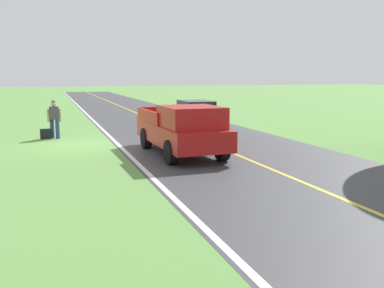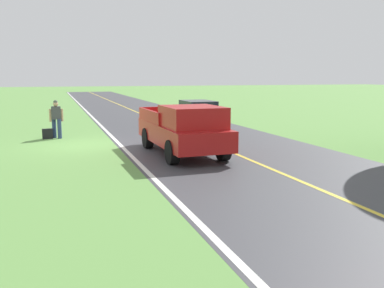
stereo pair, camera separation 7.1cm
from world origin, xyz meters
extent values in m
plane|color=#609347|center=(0.00, 0.00, 0.00)|extent=(200.00, 200.00, 0.00)
cube|color=#3D3D42|center=(-5.06, 0.00, 0.00)|extent=(7.79, 120.00, 0.00)
cube|color=silver|center=(-1.34, 0.00, 0.01)|extent=(0.16, 117.60, 0.00)
cube|color=gold|center=(-5.06, 0.00, 0.01)|extent=(0.14, 117.60, 0.00)
cylinder|color=navy|center=(1.00, -2.31, 0.44)|extent=(0.18, 0.18, 0.88)
cylinder|color=navy|center=(1.23, -2.54, 0.44)|extent=(0.18, 0.18, 0.88)
cube|color=#3F3F47|center=(1.11, -2.43, 1.17)|extent=(0.41, 0.28, 0.58)
sphere|color=tan|center=(1.11, -2.43, 1.57)|extent=(0.23, 0.23, 0.23)
sphere|color=#4C564C|center=(1.11, -2.43, 1.65)|extent=(0.20, 0.20, 0.20)
cube|color=black|center=(1.12, -2.63, 1.20)|extent=(0.33, 0.21, 0.44)
cylinder|color=tan|center=(0.85, -2.42, 1.06)|extent=(0.10, 0.10, 0.58)
cylinder|color=tan|center=(1.37, -2.40, 1.06)|extent=(0.10, 0.10, 0.58)
cube|color=black|center=(1.53, -2.36, 0.23)|extent=(0.47, 0.22, 0.46)
cube|color=#B21919|center=(-3.21, 3.03, 0.75)|extent=(2.13, 5.45, 0.70)
cube|color=#B21919|center=(-3.24, 4.22, 1.46)|extent=(1.89, 2.20, 0.72)
cube|color=black|center=(-3.24, 4.22, 1.53)|extent=(1.71, 1.34, 0.43)
cube|color=#B21919|center=(-4.12, 1.93, 1.33)|extent=(0.17, 3.03, 0.45)
cube|color=#B21919|center=(-2.24, 1.97, 1.33)|extent=(0.17, 3.03, 0.45)
cube|color=#B21919|center=(-3.14, 0.44, 1.33)|extent=(1.84, 0.14, 0.45)
cylinder|color=black|center=(-4.15, 4.76, 0.40)|extent=(0.32, 0.81, 0.80)
cylinder|color=black|center=(-2.35, 4.80, 0.40)|extent=(0.32, 0.81, 0.80)
cylinder|color=black|center=(-4.07, 1.46, 0.40)|extent=(0.32, 0.81, 0.80)
cylinder|color=black|center=(-2.27, 1.50, 0.40)|extent=(0.32, 0.81, 0.80)
cube|color=#B2B7C1|center=(-6.81, -5.66, 0.64)|extent=(1.88, 4.41, 0.62)
cube|color=black|center=(-6.81, -5.46, 1.18)|extent=(1.64, 2.39, 0.46)
cylinder|color=black|center=(-5.95, -7.05, 0.33)|extent=(0.24, 0.66, 0.66)
cylinder|color=black|center=(-7.64, -7.06, 0.33)|extent=(0.24, 0.66, 0.66)
cylinder|color=black|center=(-5.97, -4.25, 0.33)|extent=(0.24, 0.66, 0.66)
cylinder|color=black|center=(-7.66, -4.26, 0.33)|extent=(0.24, 0.66, 0.66)
camera|label=1|loc=(1.31, 17.59, 2.84)|focal=39.16mm
camera|label=2|loc=(1.24, 17.61, 2.84)|focal=39.16mm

